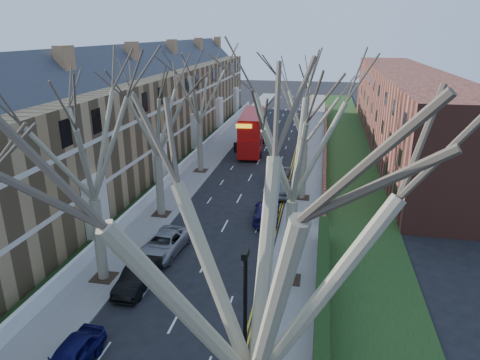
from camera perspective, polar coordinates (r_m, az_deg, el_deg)
The scene contains 22 objects.
ground at distance 22.31m, azimuth -11.40°, elevation -22.49°, with size 240.00×240.00×0.00m, color black.
pavement_left at distance 57.63m, azimuth -2.53°, elevation 4.55°, with size 3.00×102.00×0.12m, color slate.
pavement_right at distance 56.13m, azimuth 9.50°, elevation 3.90°, with size 3.00×102.00×0.12m, color slate.
terrace_left at distance 51.44m, azimuth -13.14°, elevation 8.52°, with size 9.70×78.00×13.60m.
flats_right at distance 59.89m, azimuth 21.04°, elevation 8.68°, with size 13.97×54.00×10.00m.
wall_hedge_right at distance 21.92m, azimuth 10.78°, elevation -19.48°, with size 0.70×24.00×1.80m.
front_wall_left at distance 50.48m, azimuth -6.47°, elevation 2.96°, with size 0.30×78.00×1.00m.
grass_verge_right at distance 56.20m, azimuth 14.10°, elevation 3.69°, with size 6.00×102.00×0.06m.
lamp_post at distance 15.62m, azimuth 0.66°, elevation -21.30°, with size 0.18×0.50×8.11m.
tree_left_mid at distance 25.27m, azimuth -19.85°, elevation 6.35°, with size 10.50×10.50×14.71m.
tree_left_far at distance 34.14m, azimuth -11.35°, elevation 9.69°, with size 10.15×10.15×14.22m.
tree_left_dist at distance 45.32m, azimuth -5.63°, elevation 12.67°, with size 10.50×10.50×14.71m.
tree_right_near at distance 10.48m, azimuth 2.10°, elevation -8.44°, with size 10.85×10.85×15.20m.
tree_right_mid at distance 23.78m, azimuth 7.41°, elevation 6.58°, with size 10.50×10.50×14.71m.
tree_right_far at distance 37.60m, azimuth 8.89°, elevation 10.70°, with size 10.15×10.15×14.22m.
double_decker_bus at distance 55.20m, azimuth 1.60°, elevation 6.37°, with size 3.64×11.73×4.81m.
car_left_near at distance 22.42m, azimuth -21.64°, elevation -21.10°, with size 1.63×4.04×1.38m, color #0D0C40.
car_left_mid at distance 27.11m, azimuth -13.47°, elevation -12.42°, with size 1.51×4.32×1.42m, color black.
car_left_far at distance 30.50m, azimuth -10.08°, elevation -8.38°, with size 2.36×5.12×1.42m, color gray.
car_right_near at distance 35.14m, azimuth 3.55°, elevation -4.22°, with size 2.02×4.98×1.44m, color #1C164F.
car_right_mid at distance 40.52m, azimuth 5.46°, elevation -0.88°, with size 1.89×4.71×1.60m, color gray.
car_right_far at distance 44.25m, azimuth 5.27°, elevation 0.84°, with size 1.62×4.65×1.53m, color black.
Camera 1 is at (7.09, -15.17, 14.74)m, focal length 32.00 mm.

